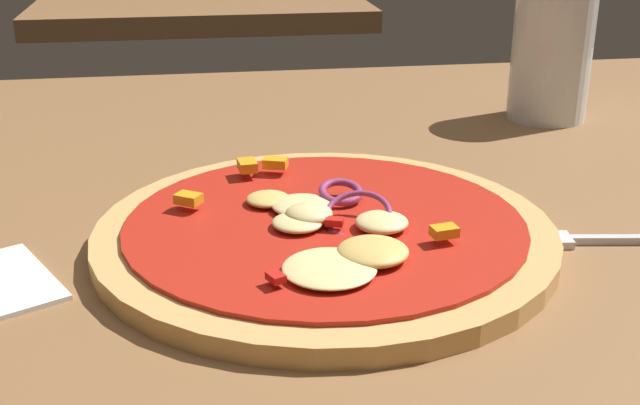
% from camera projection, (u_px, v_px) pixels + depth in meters
% --- Properties ---
extents(dining_table, '(1.23, 1.02, 0.04)m').
position_uv_depth(dining_table, '(276.00, 280.00, 0.51)').
color(dining_table, brown).
rests_on(dining_table, ground).
extents(pizza, '(0.29, 0.29, 0.03)m').
position_uv_depth(pizza, '(325.00, 232.00, 0.51)').
color(pizza, tan).
rests_on(pizza, dining_table).
extents(fork, '(0.18, 0.04, 0.01)m').
position_uv_depth(fork, '(622.00, 240.00, 0.51)').
color(fork, silver).
rests_on(fork, dining_table).
extents(beer_glass, '(0.07, 0.07, 0.12)m').
position_uv_depth(beer_glass, '(550.00, 65.00, 0.76)').
color(beer_glass, silver).
rests_on(beer_glass, dining_table).
extents(background_table, '(0.62, 0.68, 0.04)m').
position_uv_depth(background_table, '(200.00, 0.00, 1.68)').
color(background_table, brown).
rests_on(background_table, ground).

